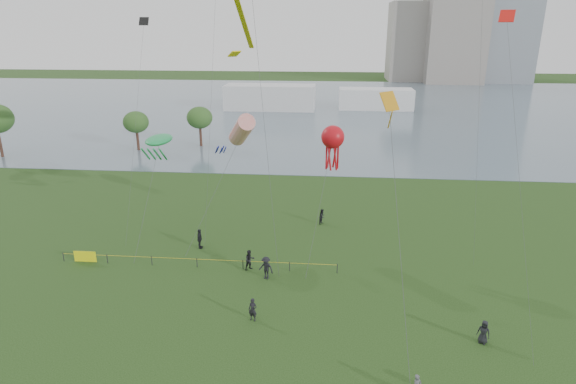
{
  "coord_description": "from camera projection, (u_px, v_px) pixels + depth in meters",
  "views": [
    {
      "loc": [
        2.99,
        -23.54,
        19.67
      ],
      "look_at": [
        0.0,
        10.0,
        8.0
      ],
      "focal_mm": 30.0,
      "sensor_mm": 36.0,
      "label": 1
    }
  ],
  "objects": [
    {
      "name": "ground_plane",
      "position": [
        273.0,
        372.0,
        28.85
      ],
      "size": [
        400.0,
        400.0,
        0.0
      ],
      "primitive_type": "plane",
      "color": "#183310"
    },
    {
      "name": "spectator_a",
      "position": [
        250.0,
        260.0,
        40.71
      ],
      "size": [
        1.1,
        1.06,
        1.78
      ],
      "primitive_type": "imported",
      "rotation": [
        0.0,
        0.0,
        0.63
      ],
      "color": "black",
      "rests_on": "ground_plane"
    },
    {
      "name": "spectator_f",
      "position": [
        253.0,
        310.0,
        33.66
      ],
      "size": [
        0.7,
        0.55,
        1.7
      ],
      "primitive_type": "imported",
      "rotation": [
        0.0,
        0.0,
        -0.25
      ],
      "color": "black",
      "rests_on": "ground_plane"
    },
    {
      "name": "kite_windsock",
      "position": [
        242.0,
        130.0,
        44.51
      ],
      "size": [
        6.25,
        7.85,
        12.35
      ],
      "rotation": [
        0.0,
        0.0,
        -0.25
      ],
      "color": "#3F3F42"
    },
    {
      "name": "pavilion_left",
      "position": [
        270.0,
        97.0,
        118.28
      ],
      "size": [
        22.0,
        8.0,
        6.0
      ],
      "primitive_type": "cube",
      "color": "silver",
      "rests_on": "ground_plane"
    },
    {
      "name": "lake",
      "position": [
        319.0,
        107.0,
        122.96
      ],
      "size": [
        400.0,
        120.0,
        0.08
      ],
      "primitive_type": "cube",
      "color": "slate",
      "rests_on": "ground_plane"
    },
    {
      "name": "spectator_c",
      "position": [
        200.0,
        239.0,
        44.63
      ],
      "size": [
        0.47,
        1.12,
        1.9
      ],
      "primitive_type": "imported",
      "rotation": [
        0.0,
        0.0,
        1.58
      ],
      "color": "black",
      "rests_on": "ground_plane"
    },
    {
      "name": "building_mid",
      "position": [
        454.0,
        28.0,
        171.24
      ],
      "size": [
        20.0,
        20.0,
        38.0
      ],
      "primitive_type": "cube",
      "color": "gray",
      "rests_on": "ground_plane"
    },
    {
      "name": "spectator_b",
      "position": [
        266.0,
        268.0,
        39.2
      ],
      "size": [
        1.45,
        1.15,
        1.97
      ],
      "primitive_type": "imported",
      "rotation": [
        0.0,
        0.0,
        -0.38
      ],
      "color": "black",
      "rests_on": "ground_plane"
    },
    {
      "name": "kite_creature",
      "position": [
        159.0,
        140.0,
        45.29
      ],
      "size": [
        2.28,
        8.96,
        9.91
      ],
      "rotation": [
        0.0,
        0.0,
        0.29
      ],
      "color": "#3F3F42"
    },
    {
      "name": "trees",
      "position": [
        86.0,
        119.0,
        77.09
      ],
      "size": [
        34.29,
        14.75,
        8.38
      ],
      "color": "#392219",
      "rests_on": "ground_plane"
    },
    {
      "name": "spectator_g",
      "position": [
        322.0,
        216.0,
        50.2
      ],
      "size": [
        0.91,
        0.99,
        1.63
      ],
      "primitive_type": "imported",
      "rotation": [
        0.0,
        0.0,
        1.12
      ],
      "color": "black",
      "rests_on": "ground_plane"
    },
    {
      "name": "pavilion_right",
      "position": [
        376.0,
        99.0,
        119.09
      ],
      "size": [
        18.0,
        7.0,
        5.0
      ],
      "primitive_type": "cube",
      "color": "silver",
      "rests_on": "ground_plane"
    },
    {
      "name": "fence",
      "position": [
        128.0,
        258.0,
        41.75
      ],
      "size": [
        24.07,
        0.07,
        1.05
      ],
      "color": "black",
      "rests_on": "ground_plane"
    },
    {
      "name": "building_low",
      "position": [
        411.0,
        42.0,
        179.7
      ],
      "size": [
        16.0,
        18.0,
        28.0
      ],
      "primitive_type": "cube",
      "color": "gray",
      "rests_on": "ground_plane"
    },
    {
      "name": "kite_octopus",
      "position": [
        333.0,
        138.0,
        41.85
      ],
      "size": [
        2.95,
        7.34,
        11.53
      ],
      "rotation": [
        0.0,
        0.0,
        -0.12
      ],
      "color": "#3F3F42"
    },
    {
      "name": "kite_delta",
      "position": [
        391.0,
        117.0,
        29.49
      ],
      "size": [
        1.91,
        10.3,
        15.81
      ],
      "rotation": [
        0.0,
        0.0,
        -0.01
      ],
      "color": "#3F3F42"
    },
    {
      "name": "spectator_d",
      "position": [
        484.0,
        332.0,
        31.25
      ],
      "size": [
        0.95,
        0.85,
        1.64
      ],
      "primitive_type": "imported",
      "rotation": [
        0.0,
        0.0,
        -0.52
      ],
      "color": "black",
      "rests_on": "ground_plane"
    }
  ]
}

